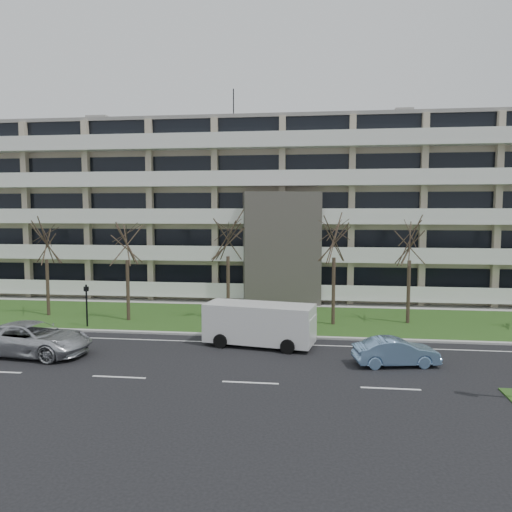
# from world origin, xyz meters

# --- Properties ---
(ground) EXTENTS (160.00, 160.00, 0.00)m
(ground) POSITION_xyz_m (0.00, 0.00, 0.00)
(ground) COLOR black
(ground) RESTS_ON ground
(grass_verge) EXTENTS (90.00, 10.00, 0.06)m
(grass_verge) POSITION_xyz_m (0.00, 13.00, 0.03)
(grass_verge) COLOR #31541C
(grass_verge) RESTS_ON ground
(curb) EXTENTS (90.00, 0.35, 0.12)m
(curb) POSITION_xyz_m (0.00, 8.00, 0.06)
(curb) COLOR #B2B2AD
(curb) RESTS_ON ground
(sidewalk) EXTENTS (90.00, 2.00, 0.08)m
(sidewalk) POSITION_xyz_m (0.00, 18.50, 0.04)
(sidewalk) COLOR #B2B2AD
(sidewalk) RESTS_ON ground
(lane_edge_line) EXTENTS (90.00, 0.12, 0.01)m
(lane_edge_line) POSITION_xyz_m (0.00, 6.50, 0.01)
(lane_edge_line) COLOR white
(lane_edge_line) RESTS_ON ground
(apartment_building) EXTENTS (60.50, 15.10, 18.75)m
(apartment_building) POSITION_xyz_m (-0.01, 25.32, 7.61)
(apartment_building) COLOR beige
(apartment_building) RESTS_ON ground
(silver_pickup) EXTENTS (6.39, 3.44, 1.70)m
(silver_pickup) POSITION_xyz_m (-11.86, 2.86, 0.85)
(silver_pickup) COLOR silver
(silver_pickup) RESTS_ON ground
(blue_sedan) EXTENTS (4.27, 2.16, 1.34)m
(blue_sedan) POSITION_xyz_m (6.70, 3.32, 0.67)
(blue_sedan) COLOR #7BA6D6
(blue_sedan) RESTS_ON ground
(white_van) EXTENTS (6.34, 3.28, 2.34)m
(white_van) POSITION_xyz_m (-0.23, 6.09, 1.40)
(white_van) COLOR white
(white_van) RESTS_ON ground
(pedestrian_signal) EXTENTS (0.31, 0.27, 2.78)m
(pedestrian_signal) POSITION_xyz_m (-11.90, 9.11, 1.77)
(pedestrian_signal) COLOR black
(pedestrian_signal) RESTS_ON ground
(tree_1) EXTENTS (3.62, 3.62, 7.24)m
(tree_1) POSITION_xyz_m (-16.28, 12.15, 5.62)
(tree_1) COLOR #382B21
(tree_1) RESTS_ON ground
(tree_2) EXTENTS (3.74, 3.74, 7.47)m
(tree_2) POSITION_xyz_m (-9.96, 11.29, 5.81)
(tree_2) COLOR #382B21
(tree_2) RESTS_ON ground
(tree_3) EXTENTS (3.95, 3.95, 7.90)m
(tree_3) POSITION_xyz_m (-3.18, 12.24, 6.14)
(tree_3) COLOR #382B21
(tree_3) RESTS_ON ground
(tree_4) EXTENTS (3.99, 3.99, 7.98)m
(tree_4) POSITION_xyz_m (3.93, 11.69, 6.21)
(tree_4) COLOR #382B21
(tree_4) RESTS_ON ground
(tree_5) EXTENTS (3.79, 3.79, 7.58)m
(tree_5) POSITION_xyz_m (8.89, 12.69, 5.89)
(tree_5) COLOR #382B21
(tree_5) RESTS_ON ground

